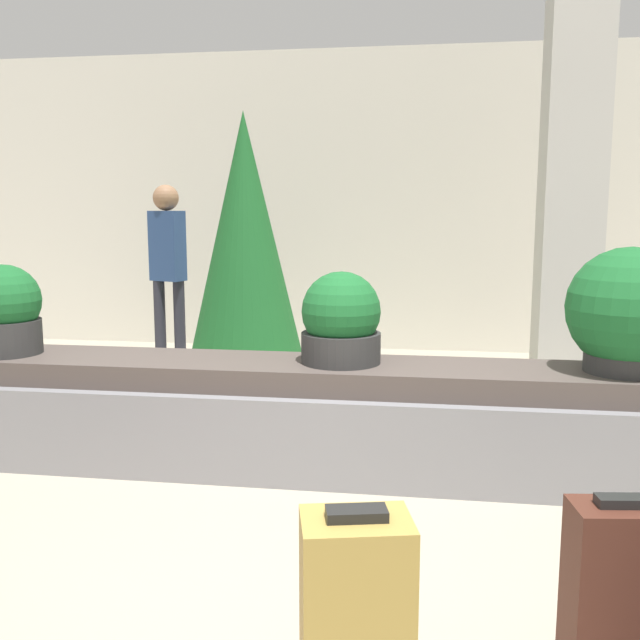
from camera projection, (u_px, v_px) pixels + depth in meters
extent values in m
plane|color=#9E937F|center=(264.00, 598.00, 2.80)|extent=(18.00, 18.00, 0.00)
cube|color=beige|center=(373.00, 202.00, 7.67)|extent=(18.00, 0.06, 3.20)
cube|color=gray|center=(320.00, 427.00, 4.20)|extent=(6.60, 0.74, 0.49)
cube|color=#4C423D|center=(320.00, 374.00, 4.15)|extent=(6.33, 0.58, 0.14)
cube|color=beige|center=(571.00, 199.00, 5.69)|extent=(0.47, 0.47, 3.20)
cube|color=#472319|center=(618.00, 602.00, 2.20)|extent=(0.33, 0.22, 0.63)
cube|color=black|center=(625.00, 501.00, 2.15)|extent=(0.18, 0.09, 0.03)
cube|color=#A3843D|center=(356.00, 627.00, 2.04)|extent=(0.36, 0.30, 0.66)
cube|color=black|center=(357.00, 514.00, 1.99)|extent=(0.19, 0.12, 0.03)
cylinder|color=#2D2D2D|center=(341.00, 348.00, 4.13)|extent=(0.46, 0.46, 0.18)
sphere|color=#195B28|center=(341.00, 311.00, 4.10)|extent=(0.46, 0.46, 0.46)
cylinder|color=#2D2D2D|center=(626.00, 357.00, 3.88)|extent=(0.44, 0.44, 0.17)
sphere|color=#195B28|center=(629.00, 309.00, 3.84)|extent=(0.67, 0.67, 0.67)
cylinder|color=#2D2D2D|center=(6.00, 337.00, 4.38)|extent=(0.42, 0.42, 0.21)
sphere|color=#195B28|center=(4.00, 300.00, 4.34)|extent=(0.44, 0.44, 0.44)
cylinder|color=#282833|center=(160.00, 323.00, 6.95)|extent=(0.11, 0.11, 0.84)
cylinder|color=#282833|center=(180.00, 324.00, 6.92)|extent=(0.11, 0.11, 0.84)
cube|color=navy|center=(167.00, 246.00, 6.82)|extent=(0.36, 0.28, 0.67)
sphere|color=#936B4C|center=(166.00, 198.00, 6.75)|extent=(0.25, 0.25, 0.25)
cylinder|color=#4C331E|center=(247.00, 375.00, 6.20)|extent=(0.16, 0.16, 0.18)
cone|color=#195623|center=(245.00, 241.00, 6.02)|extent=(1.01, 1.01, 2.15)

